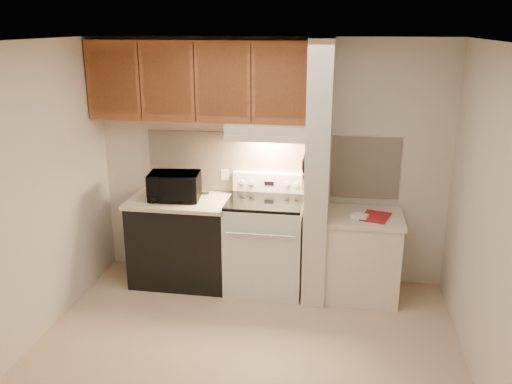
# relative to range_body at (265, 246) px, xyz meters

# --- Properties ---
(floor) EXTENTS (3.60, 3.60, 0.00)m
(floor) POSITION_rel_range_body_xyz_m (0.00, -1.16, -0.46)
(floor) COLOR #CDAE8E
(floor) RESTS_ON ground
(ceiling) EXTENTS (3.60, 3.60, 0.00)m
(ceiling) POSITION_rel_range_body_xyz_m (0.00, -1.16, 2.04)
(ceiling) COLOR white
(ceiling) RESTS_ON wall_back
(wall_back) EXTENTS (3.60, 2.50, 0.02)m
(wall_back) POSITION_rel_range_body_xyz_m (0.00, 0.34, 0.79)
(wall_back) COLOR beige
(wall_back) RESTS_ON floor
(wall_left) EXTENTS (0.02, 3.00, 2.50)m
(wall_left) POSITION_rel_range_body_xyz_m (-1.80, -1.16, 0.79)
(wall_left) COLOR beige
(wall_left) RESTS_ON floor
(wall_right) EXTENTS (0.02, 3.00, 2.50)m
(wall_right) POSITION_rel_range_body_xyz_m (1.80, -1.16, 0.79)
(wall_right) COLOR beige
(wall_right) RESTS_ON floor
(backsplash) EXTENTS (2.60, 0.02, 0.63)m
(backsplash) POSITION_rel_range_body_xyz_m (0.00, 0.33, 0.78)
(backsplash) COLOR beige
(backsplash) RESTS_ON wall_back
(range_body) EXTENTS (0.76, 0.65, 0.92)m
(range_body) POSITION_rel_range_body_xyz_m (0.00, 0.00, 0.00)
(range_body) COLOR silver
(range_body) RESTS_ON floor
(oven_window) EXTENTS (0.50, 0.01, 0.30)m
(oven_window) POSITION_rel_range_body_xyz_m (0.00, -0.32, 0.04)
(oven_window) COLOR black
(oven_window) RESTS_ON range_body
(oven_handle) EXTENTS (0.65, 0.02, 0.02)m
(oven_handle) POSITION_rel_range_body_xyz_m (0.00, -0.35, 0.26)
(oven_handle) COLOR silver
(oven_handle) RESTS_ON range_body
(cooktop) EXTENTS (0.74, 0.64, 0.03)m
(cooktop) POSITION_rel_range_body_xyz_m (0.00, 0.00, 0.48)
(cooktop) COLOR black
(cooktop) RESTS_ON range_body
(range_backguard) EXTENTS (0.76, 0.08, 0.20)m
(range_backguard) POSITION_rel_range_body_xyz_m (0.00, 0.28, 0.59)
(range_backguard) COLOR silver
(range_backguard) RESTS_ON range_body
(range_display) EXTENTS (0.10, 0.01, 0.04)m
(range_display) POSITION_rel_range_body_xyz_m (0.00, 0.24, 0.59)
(range_display) COLOR black
(range_display) RESTS_ON range_backguard
(range_knob_left_outer) EXTENTS (0.05, 0.02, 0.05)m
(range_knob_left_outer) POSITION_rel_range_body_xyz_m (-0.28, 0.24, 0.59)
(range_knob_left_outer) COLOR silver
(range_knob_left_outer) RESTS_ON range_backguard
(range_knob_left_inner) EXTENTS (0.05, 0.02, 0.05)m
(range_knob_left_inner) POSITION_rel_range_body_xyz_m (-0.18, 0.24, 0.59)
(range_knob_left_inner) COLOR silver
(range_knob_left_inner) RESTS_ON range_backguard
(range_knob_right_inner) EXTENTS (0.05, 0.02, 0.05)m
(range_knob_right_inner) POSITION_rel_range_body_xyz_m (0.18, 0.24, 0.59)
(range_knob_right_inner) COLOR silver
(range_knob_right_inner) RESTS_ON range_backguard
(range_knob_right_outer) EXTENTS (0.05, 0.02, 0.05)m
(range_knob_right_outer) POSITION_rel_range_body_xyz_m (0.28, 0.24, 0.59)
(range_knob_right_outer) COLOR silver
(range_knob_right_outer) RESTS_ON range_backguard
(dishwasher_front) EXTENTS (1.00, 0.63, 0.87)m
(dishwasher_front) POSITION_rel_range_body_xyz_m (-0.88, 0.01, -0.03)
(dishwasher_front) COLOR black
(dishwasher_front) RESTS_ON floor
(left_countertop) EXTENTS (1.04, 0.67, 0.04)m
(left_countertop) POSITION_rel_range_body_xyz_m (-0.88, 0.01, 0.43)
(left_countertop) COLOR beige
(left_countertop) RESTS_ON dishwasher_front
(spoon_rest) EXTENTS (0.22, 0.12, 0.01)m
(spoon_rest) POSITION_rel_range_body_xyz_m (-0.74, 0.21, 0.46)
(spoon_rest) COLOR black
(spoon_rest) RESTS_ON left_countertop
(teal_jar) EXTENTS (0.11, 0.11, 0.10)m
(teal_jar) POSITION_rel_range_body_xyz_m (-1.23, 0.23, 0.50)
(teal_jar) COLOR #2B6260
(teal_jar) RESTS_ON left_countertop
(outlet) EXTENTS (0.08, 0.01, 0.12)m
(outlet) POSITION_rel_range_body_xyz_m (-0.48, 0.32, 0.64)
(outlet) COLOR beige
(outlet) RESTS_ON backsplash
(microwave) EXTENTS (0.54, 0.39, 0.28)m
(microwave) POSITION_rel_range_body_xyz_m (-0.93, -0.01, 0.59)
(microwave) COLOR black
(microwave) RESTS_ON left_countertop
(partition_pillar) EXTENTS (0.22, 0.70, 2.50)m
(partition_pillar) POSITION_rel_range_body_xyz_m (0.51, -0.01, 0.79)
(partition_pillar) COLOR beige
(partition_pillar) RESTS_ON floor
(pillar_trim) EXTENTS (0.01, 0.70, 0.04)m
(pillar_trim) POSITION_rel_range_body_xyz_m (0.39, -0.01, 0.84)
(pillar_trim) COLOR brown
(pillar_trim) RESTS_ON partition_pillar
(knife_strip) EXTENTS (0.02, 0.42, 0.04)m
(knife_strip) POSITION_rel_range_body_xyz_m (0.39, -0.06, 0.86)
(knife_strip) COLOR black
(knife_strip) RESTS_ON partition_pillar
(knife_blade_a) EXTENTS (0.01, 0.03, 0.16)m
(knife_blade_a) POSITION_rel_range_body_xyz_m (0.38, -0.21, 0.76)
(knife_blade_a) COLOR silver
(knife_blade_a) RESTS_ON knife_strip
(knife_handle_a) EXTENTS (0.02, 0.02, 0.10)m
(knife_handle_a) POSITION_rel_range_body_xyz_m (0.38, -0.20, 0.91)
(knife_handle_a) COLOR black
(knife_handle_a) RESTS_ON knife_strip
(knife_blade_b) EXTENTS (0.01, 0.04, 0.18)m
(knife_blade_b) POSITION_rel_range_body_xyz_m (0.38, -0.15, 0.75)
(knife_blade_b) COLOR silver
(knife_blade_b) RESTS_ON knife_strip
(knife_handle_b) EXTENTS (0.02, 0.02, 0.10)m
(knife_handle_b) POSITION_rel_range_body_xyz_m (0.38, -0.14, 0.91)
(knife_handle_b) COLOR black
(knife_handle_b) RESTS_ON knife_strip
(knife_blade_c) EXTENTS (0.01, 0.04, 0.20)m
(knife_blade_c) POSITION_rel_range_body_xyz_m (0.38, -0.06, 0.74)
(knife_blade_c) COLOR silver
(knife_blade_c) RESTS_ON knife_strip
(knife_handle_c) EXTENTS (0.02, 0.02, 0.10)m
(knife_handle_c) POSITION_rel_range_body_xyz_m (0.38, -0.06, 0.91)
(knife_handle_c) COLOR black
(knife_handle_c) RESTS_ON knife_strip
(knife_blade_d) EXTENTS (0.01, 0.04, 0.16)m
(knife_blade_d) POSITION_rel_range_body_xyz_m (0.38, 0.04, 0.76)
(knife_blade_d) COLOR silver
(knife_blade_d) RESTS_ON knife_strip
(knife_handle_d) EXTENTS (0.02, 0.02, 0.10)m
(knife_handle_d) POSITION_rel_range_body_xyz_m (0.38, 0.02, 0.91)
(knife_handle_d) COLOR black
(knife_handle_d) RESTS_ON knife_strip
(knife_blade_e) EXTENTS (0.01, 0.04, 0.18)m
(knife_blade_e) POSITION_rel_range_body_xyz_m (0.38, 0.11, 0.75)
(knife_blade_e) COLOR silver
(knife_blade_e) RESTS_ON knife_strip
(knife_handle_e) EXTENTS (0.02, 0.02, 0.10)m
(knife_handle_e) POSITION_rel_range_body_xyz_m (0.38, 0.09, 0.91)
(knife_handle_e) COLOR black
(knife_handle_e) RESTS_ON knife_strip
(oven_mitt) EXTENTS (0.03, 0.10, 0.24)m
(oven_mitt) POSITION_rel_range_body_xyz_m (0.38, 0.17, 0.67)
(oven_mitt) COLOR slate
(oven_mitt) RESTS_ON partition_pillar
(right_cab_base) EXTENTS (0.70, 0.60, 0.81)m
(right_cab_base) POSITION_rel_range_body_xyz_m (0.97, -0.01, -0.06)
(right_cab_base) COLOR beige
(right_cab_base) RESTS_ON floor
(right_countertop) EXTENTS (0.74, 0.64, 0.04)m
(right_countertop) POSITION_rel_range_body_xyz_m (0.97, -0.01, 0.37)
(right_countertop) COLOR beige
(right_countertop) RESTS_ON right_cab_base
(red_folder) EXTENTS (0.32, 0.38, 0.01)m
(red_folder) POSITION_rel_range_body_xyz_m (1.07, -0.05, 0.40)
(red_folder) COLOR #A61A1E
(red_folder) RESTS_ON right_countertop
(white_box) EXTENTS (0.18, 0.15, 0.04)m
(white_box) POSITION_rel_range_body_xyz_m (0.92, -0.11, 0.41)
(white_box) COLOR white
(white_box) RESTS_ON right_countertop
(range_hood) EXTENTS (0.78, 0.44, 0.15)m
(range_hood) POSITION_rel_range_body_xyz_m (0.00, 0.12, 1.17)
(range_hood) COLOR beige
(range_hood) RESTS_ON upper_cabinets
(hood_lip) EXTENTS (0.78, 0.04, 0.06)m
(hood_lip) POSITION_rel_range_body_xyz_m (0.00, -0.08, 1.12)
(hood_lip) COLOR beige
(hood_lip) RESTS_ON range_hood
(upper_cabinets) EXTENTS (2.18, 0.33, 0.77)m
(upper_cabinets) POSITION_rel_range_body_xyz_m (-0.69, 0.17, 1.62)
(upper_cabinets) COLOR brown
(upper_cabinets) RESTS_ON wall_back
(cab_door_a) EXTENTS (0.46, 0.01, 0.63)m
(cab_door_a) POSITION_rel_range_body_xyz_m (-1.51, 0.01, 1.62)
(cab_door_a) COLOR brown
(cab_door_a) RESTS_ON upper_cabinets
(cab_gap_a) EXTENTS (0.01, 0.01, 0.73)m
(cab_gap_a) POSITION_rel_range_body_xyz_m (-1.23, 0.01, 1.62)
(cab_gap_a) COLOR black
(cab_gap_a) RESTS_ON upper_cabinets
(cab_door_b) EXTENTS (0.46, 0.01, 0.63)m
(cab_door_b) POSITION_rel_range_body_xyz_m (-0.96, 0.01, 1.62)
(cab_door_b) COLOR brown
(cab_door_b) RESTS_ON upper_cabinets
(cab_gap_b) EXTENTS (0.01, 0.01, 0.73)m
(cab_gap_b) POSITION_rel_range_body_xyz_m (-0.69, 0.01, 1.62)
(cab_gap_b) COLOR black
(cab_gap_b) RESTS_ON upper_cabinets
(cab_door_c) EXTENTS (0.46, 0.01, 0.63)m
(cab_door_c) POSITION_rel_range_body_xyz_m (-0.42, 0.01, 1.62)
(cab_door_c) COLOR brown
(cab_door_c) RESTS_ON upper_cabinets
(cab_gap_c) EXTENTS (0.01, 0.01, 0.73)m
(cab_gap_c) POSITION_rel_range_body_xyz_m (-0.14, 0.01, 1.62)
(cab_gap_c) COLOR black
(cab_gap_c) RESTS_ON upper_cabinets
(cab_door_d) EXTENTS (0.46, 0.01, 0.63)m
(cab_door_d) POSITION_rel_range_body_xyz_m (0.13, 0.01, 1.62)
(cab_door_d) COLOR brown
(cab_door_d) RESTS_ON upper_cabinets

